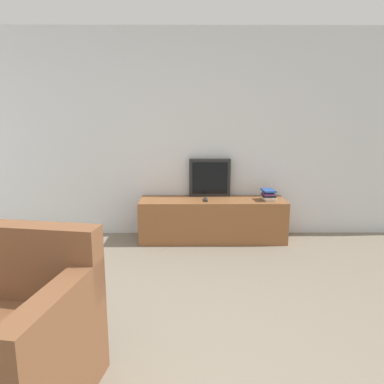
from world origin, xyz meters
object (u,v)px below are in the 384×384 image
object	(u,v)px
tv_stand	(212,220)
book_stack	(269,195)
television	(210,178)
remote_on_stand	(206,200)

from	to	relation	value
tv_stand	book_stack	bearing A→B (deg)	-3.04
television	book_stack	distance (m)	0.77
tv_stand	remote_on_stand	world-z (taller)	remote_on_stand
television	book_stack	bearing A→B (deg)	-18.59
book_stack	remote_on_stand	size ratio (longest dim) A/B	1.43
television	remote_on_stand	bearing A→B (deg)	-102.69
book_stack	remote_on_stand	xyz separation A→B (m)	(-0.77, -0.03, -0.05)
book_stack	remote_on_stand	distance (m)	0.78
tv_stand	television	xyz separation A→B (m)	(-0.03, 0.20, 0.50)
television	book_stack	size ratio (longest dim) A/B	2.20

